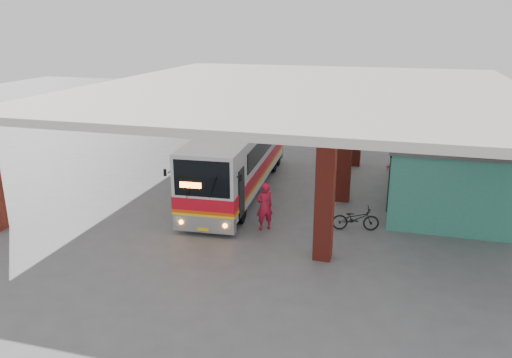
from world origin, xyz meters
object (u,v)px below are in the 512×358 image
at_px(red_chair, 393,164).
at_px(coach_bus, 239,156).
at_px(motorcycle, 356,218).
at_px(pedestrian, 264,206).

bearing_deg(red_chair, coach_bus, -130.82).
relative_size(motorcycle, pedestrian, 0.96).
distance_m(coach_bus, pedestrian, 4.90).
xyz_separation_m(coach_bus, motorcycle, (5.74, -3.37, -1.18)).
bearing_deg(pedestrian, red_chair, -152.88).
relative_size(coach_bus, motorcycle, 6.42).
distance_m(motorcycle, red_chair, 8.90).
relative_size(pedestrian, red_chair, 2.38).
xyz_separation_m(coach_bus, red_chair, (6.98, 5.44, -1.29)).
distance_m(coach_bus, motorcycle, 6.76).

